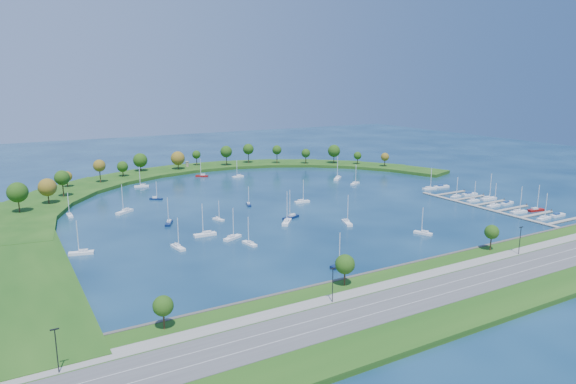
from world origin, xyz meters
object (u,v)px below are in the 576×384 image
moored_boat_10 (355,183)px  docked_boat_2 (518,211)px  dock_system (494,207)px  moored_boat_12 (423,232)px  moored_boat_2 (169,222)px  moored_boat_8 (232,237)px  moored_boat_7 (81,252)px  moored_boat_20 (125,211)px  moored_boat_17 (205,234)px  moored_boat_13 (249,204)px  docked_boat_10 (429,188)px  docked_boat_6 (473,200)px  moored_boat_16 (178,246)px  docked_boat_8 (456,196)px  moored_boat_5 (347,222)px  moored_boat_11 (156,198)px  docked_boat_9 (470,194)px  harbor_tower (187,164)px  moored_boat_6 (218,219)px  docked_boat_7 (488,198)px  moored_boat_19 (291,217)px  docked_boat_0 (544,218)px  moored_boat_1 (302,201)px  moored_boat_14 (341,264)px  moored_boat_9 (238,176)px  moored_boat_15 (338,178)px  docked_boat_3 (536,209)px  moored_boat_18 (142,186)px  docked_boat_1 (557,215)px  moored_boat_21 (287,221)px  docked_boat_5 (507,203)px  docked_boat_4 (493,205)px  moored_boat_3 (202,175)px  docked_boat_11 (441,186)px

moored_boat_10 → docked_boat_2: size_ratio=0.93×
dock_system → moored_boat_12: size_ratio=7.33×
moored_boat_2 → moored_boat_8: size_ratio=0.96×
moored_boat_7 → moored_boat_20: (27.11, 52.28, 0.04)m
moored_boat_20 → moored_boat_17: bearing=74.6°
moored_boat_13 → docked_boat_10: (106.75, -17.64, 0.08)m
docked_boat_6 → moored_boat_16: bearing=-178.2°
docked_boat_8 → docked_boat_10: (2.38, 21.76, 0.05)m
moored_boat_8 → moored_boat_17: bearing=103.8°
moored_boat_7 → docked_boat_10: bearing=-159.7°
dock_system → moored_boat_5: bearing=171.4°
moored_boat_8 → moored_boat_11: moored_boat_8 is taller
dock_system → moored_boat_11: (-140.96, 100.37, 0.50)m
docked_boat_9 → harbor_tower: bearing=131.1°
moored_boat_6 → docked_boat_7: bearing=55.3°
docked_boat_8 → moored_boat_19: bearing=165.8°
moored_boat_10 → docked_boat_0: size_ratio=0.98×
moored_boat_1 → moored_boat_8: bearing=-140.7°
moored_boat_14 → docked_boat_8: 126.72m
moored_boat_9 → moored_boat_11: bearing=26.8°
moored_boat_15 → docked_boat_6: 88.54m
moored_boat_19 → docked_boat_3: size_ratio=1.06×
docked_boat_0 → moored_boat_8: bearing=158.2°
moored_boat_18 → docked_boat_10: bearing=160.6°
docked_boat_2 → docked_boat_1: bearing=-42.9°
moored_boat_21 → docked_boat_6: size_ratio=1.31×
moored_boat_2 → docked_boat_5: moored_boat_2 is taller
moored_boat_11 → moored_boat_9: bearing=69.0°
dock_system → docked_boat_7: docked_boat_7 is taller
moored_boat_9 → moored_boat_21: bearing=73.7°
harbor_tower → moored_boat_11: moored_boat_11 is taller
moored_boat_11 → docked_boat_9: moored_boat_11 is taller
moored_boat_8 → docked_boat_4: moored_boat_8 is taller
moored_boat_10 → docked_boat_8: moored_boat_10 is taller
moored_boat_5 → docked_boat_10: moored_boat_5 is taller
moored_boat_5 → docked_boat_6: moored_boat_5 is taller
moored_boat_3 → moored_boat_16: bearing=101.1°
docked_boat_11 → moored_boat_12: bearing=-131.9°
moored_boat_5 → moored_boat_18: 136.77m
moored_boat_15 → moored_boat_5: bearing=13.8°
moored_boat_11 → docked_boat_2: size_ratio=0.77×
docked_boat_2 → docked_boat_0: bearing=-82.0°
moored_boat_3 → docked_boat_6: (96.86, -136.62, -0.03)m
moored_boat_10 → docked_boat_6: bearing=-96.2°
moored_boat_8 → moored_boat_17: size_ratio=0.93×
moored_boat_15 → docked_boat_8: size_ratio=1.36×
moored_boat_3 → docked_boat_2: size_ratio=0.93×
moored_boat_13 → moored_boat_19: bearing=27.5°
moored_boat_8 → moored_boat_18: moored_boat_8 is taller
moored_boat_9 → moored_boat_10: (51.82, -56.22, 0.02)m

